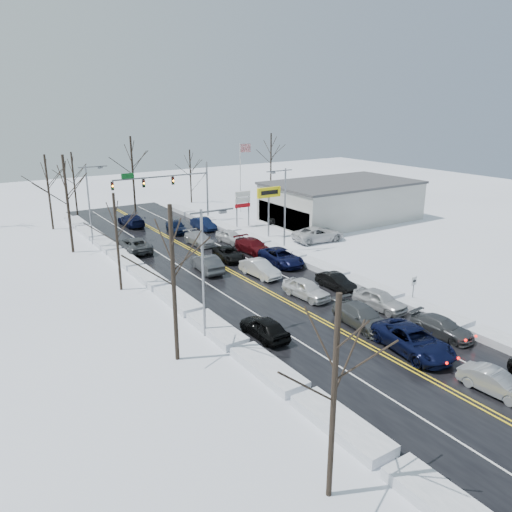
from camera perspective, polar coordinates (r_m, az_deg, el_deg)
ground at (r=42.66m, az=1.89°, el=-4.35°), size 160.00×160.00×0.00m
road_surface at (r=44.20m, az=0.41°, el=-3.54°), size 14.00×84.00×0.01m
snow_bank_left at (r=40.82m, az=-8.59°, el=-5.56°), size 1.82×72.00×0.58m
snow_bank_right at (r=48.55m, az=7.93°, el=-1.79°), size 1.82×72.00×0.58m
traffic_signal_mast at (r=66.73m, az=-9.51°, el=8.17°), size 13.28×0.39×8.00m
tires_plus_sign at (r=59.78m, az=1.48°, el=6.90°), size 3.20×0.34×6.00m
used_vehicles_sign at (r=65.04m, az=-1.53°, el=6.24°), size 2.20×0.22×4.65m
speed_limit_sign at (r=41.89m, az=17.58°, el=-3.20°), size 0.55×0.09×2.35m
flagpole at (r=73.77m, az=-1.70°, el=9.59°), size 1.87×1.20×10.00m
dealership_building at (r=70.03m, az=9.72°, el=6.24°), size 20.40×12.40×5.30m
streetlight_ne at (r=53.66m, az=3.15°, el=6.04°), size 3.20×0.25×9.00m
streetlight_sw at (r=33.61m, az=-5.80°, el=-0.82°), size 3.20×0.25×9.00m
streetlight_nw at (r=59.26m, az=-18.41°, el=6.26°), size 3.20×0.25×9.00m
tree_left_a at (r=19.55m, az=9.10°, el=-11.64°), size 3.60×3.60×9.00m
tree_left_b at (r=30.09m, az=-9.56°, el=0.21°), size 4.00×4.00×10.00m
tree_left_c at (r=43.45m, az=-15.74°, el=3.62°), size 3.40×3.40×8.50m
tree_left_d at (r=56.37m, az=-20.92°, el=7.58°), size 4.20×4.20×10.50m
tree_left_e at (r=68.20m, az=-22.78°, el=8.26°), size 3.80×3.80×9.50m
tree_far_b at (r=76.00m, az=-20.19°, el=9.06°), size 3.60×3.60×9.00m
tree_far_c at (r=76.11m, az=-14.01°, el=10.67°), size 4.40×4.40×11.00m
tree_far_d at (r=81.46m, az=-7.54°, el=10.18°), size 3.40×3.40×8.50m
tree_far_e at (r=89.73m, az=1.72°, el=11.85°), size 4.20×4.20×10.50m
queued_car_1 at (r=32.00m, az=25.53°, el=-13.94°), size 1.72×4.14×1.33m
queued_car_2 at (r=34.77m, az=17.41°, el=-10.42°), size 3.48×6.28×1.66m
queued_car_3 at (r=37.57m, az=11.94°, el=-7.83°), size 2.60×5.48×1.54m
queued_car_4 at (r=42.07m, az=5.72°, el=-4.74°), size 2.28×4.73×1.56m
queued_car_5 at (r=46.89m, az=0.44°, el=-2.32°), size 1.99×4.75×1.53m
queued_car_6 at (r=51.85m, az=-3.11°, el=-0.41°), size 2.84×5.05×1.33m
queued_car_7 at (r=57.65m, az=-6.51°, el=1.31°), size 2.08×4.89×1.41m
queued_car_8 at (r=63.37m, az=-9.06°, el=2.66°), size 2.44×4.79×1.56m
queued_car_11 at (r=37.66m, az=20.36°, el=-8.52°), size 2.31×4.72×1.32m
queued_car_12 at (r=40.81m, az=13.91°, el=-5.90°), size 2.26×4.71×1.55m
queued_car_13 at (r=44.33m, az=9.07°, el=-3.71°), size 1.45×4.07×1.34m
queued_car_14 at (r=50.33m, az=2.90°, el=-0.96°), size 2.84×5.73×1.56m
queued_car_15 at (r=54.00m, az=-0.28°, el=0.33°), size 2.37×5.40×1.54m
queued_car_16 at (r=58.06m, az=-2.89°, el=1.52°), size 2.21×4.52×1.49m
queued_car_17 at (r=64.56m, az=-6.01°, el=3.05°), size 1.74×4.54×1.48m
oncoming_car_0 at (r=48.43m, az=-5.60°, el=-1.76°), size 2.18×5.07×1.63m
oncoming_car_1 at (r=56.13m, az=-13.63°, el=0.49°), size 2.91×5.83×1.59m
oncoming_car_2 at (r=68.07m, az=-14.02°, el=3.37°), size 2.33×5.54×1.60m
oncoming_car_3 at (r=35.16m, az=0.96°, el=-9.24°), size 1.81×4.40×1.49m
parked_car_0 at (r=59.11m, az=7.11°, el=1.69°), size 6.46×3.51×1.72m
parked_car_1 at (r=63.86m, az=6.92°, el=2.87°), size 2.80×5.60×1.56m
parked_car_2 at (r=68.01m, az=1.76°, el=3.86°), size 2.48×5.09×1.67m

